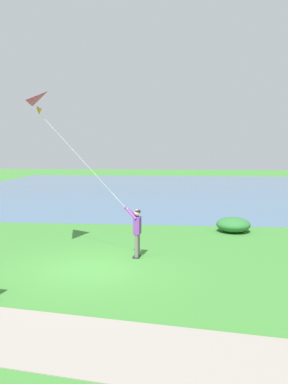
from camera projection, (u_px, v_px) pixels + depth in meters
ground_plane at (90, 269)px, 13.01m from camera, size 120.00×120.00×0.00m
lake_water at (192, 189)px, 38.01m from camera, size 36.00×44.00×0.01m
walkway_path at (133, 350)px, 7.79m from camera, size 7.51×31.97×0.02m
person_kite_flyer at (137, 229)px, 14.26m from camera, size 0.52×0.62×1.83m
flying_kite at (47, 104)px, 14.52m from camera, size 1.60×3.42×4.03m
lakeside_shrub at (233, 225)px, 18.75m from camera, size 1.69×1.57×0.68m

